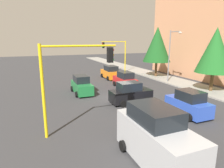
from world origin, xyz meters
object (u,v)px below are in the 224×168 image
object	(u,v)px
tree_roadside_near	(215,50)
car_green	(82,85)
car_blue	(188,104)
street_lamp_curbside	(171,51)
tree_roadside_mid	(157,45)
car_red	(125,80)
delivery_van_silver	(156,138)
traffic_signal_far_left	(116,50)
car_black	(130,93)
traffic_signal_near_right	(74,71)
car_orange	(111,73)

from	to	relation	value
tree_roadside_near	car_green	bearing A→B (deg)	-109.97
tree_roadside_near	car_blue	world-z (taller)	tree_roadside_near
street_lamp_curbside	tree_roadside_mid	distance (m)	4.52
street_lamp_curbside	car_red	size ratio (longest dim) A/B	1.78
delivery_van_silver	car_red	bearing A→B (deg)	159.52
traffic_signal_far_left	car_blue	bearing A→B (deg)	-7.33
street_lamp_curbside	car_black	xyz separation A→B (m)	(5.61, -8.95, -3.45)
tree_roadside_mid	traffic_signal_far_left	bearing A→B (deg)	-144.30
street_lamp_curbside	car_blue	xyz separation A→B (m)	(9.97, -6.13, -3.45)
traffic_signal_near_right	car_red	xyz separation A→B (m)	(-9.64, 8.11, -3.05)
tree_roadside_near	street_lamp_curbside	bearing A→B (deg)	-166.95
car_red	car_green	xyz separation A→B (m)	(0.67, -5.60, 0.00)
delivery_van_silver	tree_roadside_mid	bearing A→B (deg)	145.27
car_orange	car_green	bearing A→B (deg)	-42.45
traffic_signal_far_left	delivery_van_silver	size ratio (longest dim) A/B	1.17
street_lamp_curbside	car_black	bearing A→B (deg)	-57.92
street_lamp_curbside	car_orange	distance (m)	9.35
street_lamp_curbside	traffic_signal_near_right	bearing A→B (deg)	-57.14
traffic_signal_far_left	tree_roadside_near	size ratio (longest dim) A/B	0.79
delivery_van_silver	car_black	bearing A→B (deg)	159.98
traffic_signal_far_left	car_orange	bearing A→B (deg)	-32.28
traffic_signal_far_left	car_green	world-z (taller)	traffic_signal_far_left
car_orange	street_lamp_curbside	bearing A→B (deg)	46.12
traffic_signal_near_right	car_black	world-z (taller)	traffic_signal_near_right
traffic_signal_near_right	tree_roadside_mid	size ratio (longest dim) A/B	0.72
tree_roadside_mid	car_orange	xyz separation A→B (m)	(-1.64, -7.07, -4.18)
tree_roadside_near	traffic_signal_near_right	bearing A→B (deg)	-76.11
tree_roadside_near	car_orange	size ratio (longest dim) A/B	1.70
tree_roadside_near	tree_roadside_mid	distance (m)	10.02
traffic_signal_far_left	car_blue	size ratio (longest dim) A/B	1.56
car_blue	delivery_van_silver	bearing A→B (deg)	-54.71
car_orange	car_black	xyz separation A→B (m)	(11.64, -2.69, -0.00)
tree_roadside_near	car_green	xyz separation A→B (m)	(-4.97, -13.67, -3.76)
traffic_signal_near_right	delivery_van_silver	bearing A→B (deg)	31.54
traffic_signal_far_left	car_black	bearing A→B (deg)	-18.78
tree_roadside_near	delivery_van_silver	xyz separation A→B (m)	(8.57, -13.37, -3.37)
street_lamp_curbside	car_orange	xyz separation A→B (m)	(-6.03, -6.27, -3.45)
traffic_signal_near_right	tree_roadside_near	world-z (taller)	tree_roadside_near
car_green	car_blue	distance (m)	11.22
tree_roadside_near	tree_roadside_mid	xyz separation A→B (m)	(-10.00, -0.50, 0.42)
tree_roadside_near	car_blue	size ratio (longest dim) A/B	1.97
delivery_van_silver	car_red	xyz separation A→B (m)	(-14.21, 5.31, -0.39)
traffic_signal_far_left	car_green	distance (m)	14.48
delivery_van_silver	car_green	size ratio (longest dim) A/B	1.18
car_green	traffic_signal_near_right	bearing A→B (deg)	-15.65
traffic_signal_near_right	car_orange	size ratio (longest dim) A/B	1.33
car_orange	car_black	distance (m)	11.94
street_lamp_curbside	car_orange	world-z (taller)	street_lamp_curbside
traffic_signal_near_right	car_black	xyz separation A→B (m)	(-4.00, 5.93, -3.05)
street_lamp_curbside	car_red	xyz separation A→B (m)	(-0.03, -6.77, -3.45)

